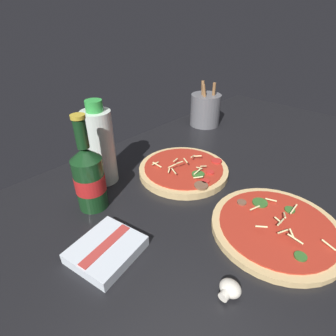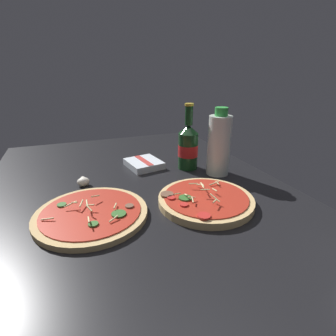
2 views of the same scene
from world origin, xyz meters
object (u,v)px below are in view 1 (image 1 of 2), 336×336
(beer_bottle, at_px, (89,177))
(dish_towel, at_px, (106,250))
(pizza_far, at_px, (184,170))
(pizza_near, at_px, (276,228))
(oil_bottle, at_px, (100,146))
(mushroom_left, at_px, (230,289))
(utensil_crock, at_px, (205,110))

(beer_bottle, height_order, dish_towel, beer_bottle)
(pizza_far, relative_size, beer_bottle, 1.11)
(pizza_near, bearing_deg, pizza_far, 82.25)
(oil_bottle, xyz_separation_m, mushroom_left, (-0.06, -0.44, -0.09))
(pizza_far, xyz_separation_m, mushroom_left, (-0.24, -0.30, 0.00))
(oil_bottle, relative_size, mushroom_left, 5.67)
(mushroom_left, bearing_deg, utensil_crock, 39.55)
(beer_bottle, bearing_deg, dish_towel, -114.63)
(dish_towel, bearing_deg, utensil_crock, 21.14)
(pizza_far, distance_m, beer_bottle, 0.28)
(mushroom_left, relative_size, utensil_crock, 0.23)
(oil_bottle, bearing_deg, utensil_crock, 4.30)
(pizza_near, distance_m, mushroom_left, 0.20)
(pizza_far, height_order, dish_towel, pizza_far)
(pizza_near, relative_size, oil_bottle, 1.22)
(pizza_far, height_order, mushroom_left, pizza_far)
(utensil_crock, distance_m, dish_towel, 0.73)
(pizza_near, xyz_separation_m, dish_towel, (-0.29, 0.22, 0.00))
(oil_bottle, distance_m, utensil_crock, 0.53)
(pizza_near, relative_size, beer_bottle, 1.19)
(beer_bottle, height_order, oil_bottle, beer_bottle)
(beer_bottle, bearing_deg, oil_bottle, 41.57)
(pizza_far, distance_m, utensil_crock, 0.39)
(beer_bottle, xyz_separation_m, oil_bottle, (0.08, 0.07, 0.02))
(beer_bottle, bearing_deg, pizza_near, -58.65)
(dish_towel, bearing_deg, pizza_far, 13.75)
(pizza_far, distance_m, oil_bottle, 0.25)
(pizza_near, xyz_separation_m, pizza_far, (0.04, 0.30, 0.00))
(pizza_near, height_order, dish_towel, pizza_near)
(mushroom_left, bearing_deg, dish_towel, 112.32)
(beer_bottle, distance_m, oil_bottle, 0.11)
(pizza_near, xyz_separation_m, beer_bottle, (-0.22, 0.36, 0.07))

